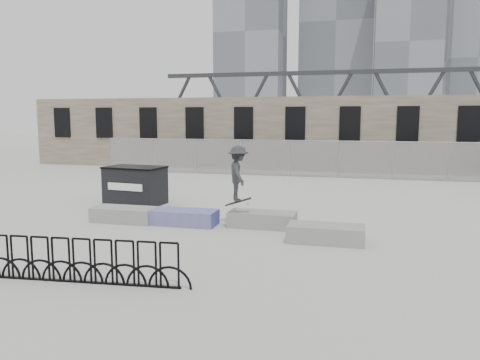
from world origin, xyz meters
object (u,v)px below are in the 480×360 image
(planter_offset, at_px, (326,233))
(bike_rack, at_px, (72,261))
(planter_center_right, at_px, (262,219))
(planter_far_left, at_px, (125,214))
(planter_center_left, at_px, (184,217))
(dumpster, at_px, (135,185))
(skateboarder, at_px, (238,174))

(planter_offset, height_order, bike_rack, bike_rack)
(planter_center_right, bearing_deg, planter_far_left, -175.04)
(planter_center_left, distance_m, bike_rack, 5.33)
(planter_center_left, relative_size, bike_rack, 0.41)
(planter_center_right, bearing_deg, dumpster, 155.44)
(planter_center_left, distance_m, planter_center_right, 2.40)
(planter_far_left, height_order, bike_rack, bike_rack)
(planter_center_left, distance_m, dumpster, 4.15)
(dumpster, distance_m, bike_rack, 8.54)
(planter_far_left, distance_m, skateboarder, 3.93)
(planter_center_right, xyz_separation_m, bike_rack, (-2.72, -5.61, 0.19))
(planter_center_left, bearing_deg, planter_center_right, 7.11)
(planter_center_right, bearing_deg, bike_rack, -115.86)
(planter_far_left, height_order, planter_center_left, same)
(planter_far_left, relative_size, dumpster, 0.86)
(planter_center_right, bearing_deg, skateboarder, -157.40)
(dumpster, height_order, skateboarder, skateboarder)
(planter_far_left, distance_m, dumpster, 3.09)
(dumpster, height_order, bike_rack, dumpster)
(planter_center_left, bearing_deg, planter_far_left, -177.66)
(planter_center_left, xyz_separation_m, skateboarder, (1.70, 0.01, 1.38))
(planter_center_right, xyz_separation_m, dumpster, (-5.43, 2.48, 0.47))
(planter_far_left, xyz_separation_m, bike_rack, (1.64, -5.24, 0.19))
(planter_center_right, distance_m, dumpster, 5.99)
(dumpster, distance_m, skateboarder, 5.57)
(planter_offset, bearing_deg, bike_rack, -137.41)
(planter_center_right, height_order, bike_rack, bike_rack)
(planter_center_right, bearing_deg, planter_center_left, -172.89)
(bike_rack, bearing_deg, planter_center_right, 64.14)
(planter_far_left, height_order, skateboarder, skateboarder)
(planter_offset, distance_m, bike_rack, 6.38)
(planter_far_left, bearing_deg, planter_center_left, 2.34)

